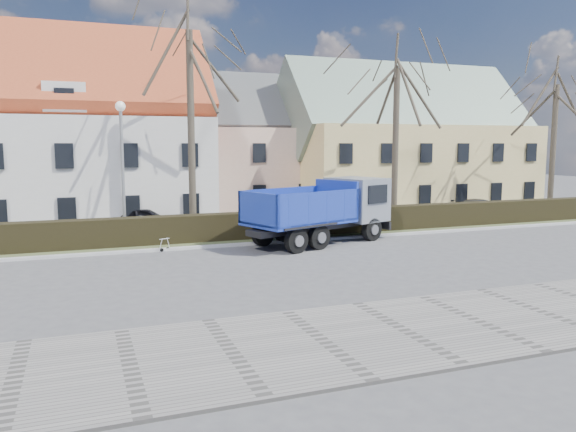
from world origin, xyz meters
name	(u,v)px	position (x,y,z in m)	size (l,w,h in m)	color
ground	(286,265)	(0.00, 0.00, 0.00)	(120.00, 120.00, 0.00)	#4D4C4F
sidewalk_near	(403,331)	(0.00, -8.50, 0.04)	(80.00, 5.00, 0.08)	gray
curb_far	(252,244)	(0.00, 4.60, 0.06)	(80.00, 0.30, 0.12)	#B2B2B2
grass_strip	(243,239)	(0.00, 6.20, 0.05)	(80.00, 3.00, 0.10)	#444F2C
hedge	(244,227)	(0.00, 6.00, 0.65)	(60.00, 0.90, 1.30)	black
building_pink	(243,153)	(4.00, 20.00, 4.00)	(10.80, 8.80, 8.00)	#D6AD97
building_yellow	(405,150)	(16.00, 17.00, 4.25)	(18.80, 10.80, 8.50)	#DEC579
tree_1	(191,112)	(-2.00, 8.50, 6.33)	(9.20, 9.20, 12.65)	#3F372B
tree_2	(396,130)	(10.00, 8.50, 5.50)	(8.00, 8.00, 11.00)	#3F372B
tree_3	(554,136)	(22.00, 8.50, 5.23)	(7.60, 7.60, 10.45)	#3F372B
dump_truck	(315,211)	(2.93, 3.88, 1.57)	(7.83, 2.91, 3.13)	navy
streetlight	(123,173)	(-5.54, 7.00, 3.37)	(0.53, 0.53, 6.75)	#A1A1A1
cart_frame	(161,245)	(-4.25, 4.37, 0.33)	(0.72, 0.41, 0.65)	silver
parked_car_a	(146,218)	(-4.12, 11.16, 0.63)	(1.49, 3.70, 1.26)	black
parked_car_b	(480,207)	(17.27, 9.65, 0.56)	(1.56, 3.84, 1.11)	#2C2C2D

